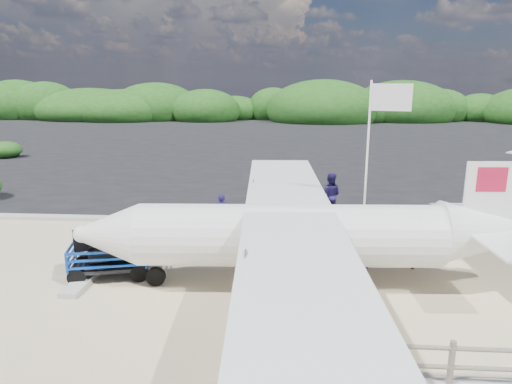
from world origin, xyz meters
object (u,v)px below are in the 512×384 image
baggage_cart (111,276)px  crew_b (330,195)px  aircraft_large (458,148)px  signboard (389,268)px  aircraft_small (199,144)px  flagpole (361,267)px  crew_a (221,214)px

baggage_cart → crew_b: (7.05, 6.59, 0.97)m
crew_b → aircraft_large: size_ratio=0.13×
signboard → aircraft_small: 30.10m
signboard → aircraft_small: size_ratio=0.23×
flagpole → crew_b: (-0.53, 5.34, 0.97)m
crew_a → aircraft_large: (17.18, 23.96, -0.80)m
baggage_cart → aircraft_small: bearing=82.5°
flagpole → aircraft_large: flagpole is taller
baggage_cart → crew_b: crew_b is taller
crew_a → aircraft_small: bearing=-94.8°
signboard → crew_a: (-5.71, 2.88, 0.80)m
crew_b → aircraft_large: 25.01m
baggage_cart → crew_b: size_ratio=1.26×
flagpole → signboard: bearing=-5.0°
baggage_cart → flagpole: size_ratio=0.43×
baggage_cart → flagpole: (7.58, 1.26, 0.00)m
signboard → crew_a: crew_a is taller
signboard → baggage_cart: bearing=-174.4°
aircraft_large → signboard: bearing=63.9°
aircraft_small → flagpole: bearing=69.4°
flagpole → crew_a: 5.65m
crew_a → baggage_cart: bearing=38.4°
crew_b → aircraft_small: crew_b is taller
baggage_cart → signboard: 8.54m
signboard → crew_b: 5.68m
aircraft_large → crew_b: bearing=56.1°
crew_a → aircraft_small: 25.63m
crew_b → aircraft_small: 24.58m
baggage_cart → aircraft_small: 29.19m
flagpole → aircraft_large: bearing=65.2°
flagpole → aircraft_small: (-10.50, 27.79, 0.00)m
aircraft_small → crew_a: bearing=61.4°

